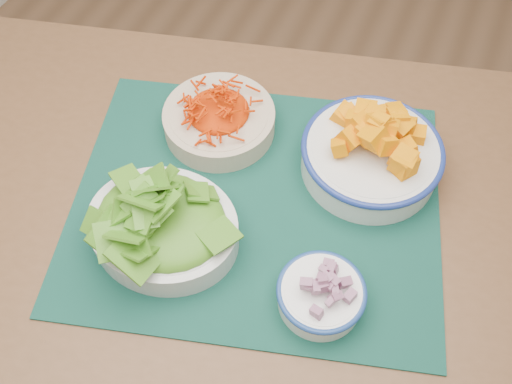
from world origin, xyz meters
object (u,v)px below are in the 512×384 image
table (195,245)px  squash_bowl (373,150)px  onion_bowl (321,293)px  lettuce_bowl (162,220)px  placemat (256,203)px  carrot_bowl (219,116)px

table → squash_bowl: bearing=27.0°
squash_bowl → onion_bowl: size_ratio=1.97×
onion_bowl → table: bearing=166.9°
squash_bowl → onion_bowl: (0.01, -0.26, -0.02)m
squash_bowl → lettuce_bowl: size_ratio=1.13×
table → placemat: placemat is taller
lettuce_bowl → squash_bowl: bearing=43.0°
placemat → onion_bowl: 0.20m
placemat → squash_bowl: (0.15, 0.14, 0.05)m
table → carrot_bowl: 0.23m
placemat → lettuce_bowl: bearing=-147.1°
squash_bowl → lettuce_bowl: (-0.25, -0.25, 0.00)m
placemat → carrot_bowl: 0.17m
lettuce_bowl → onion_bowl: size_ratio=1.74×
squash_bowl → lettuce_bowl: 0.36m
table → lettuce_bowl: size_ratio=5.89×
carrot_bowl → lettuce_bowl: (0.02, -0.23, 0.02)m
squash_bowl → onion_bowl: bearing=-88.9°
placemat → table: bearing=-157.4°
table → placemat: bearing=23.6°
carrot_bowl → onion_bowl: 0.37m
table → onion_bowl: size_ratio=10.23×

